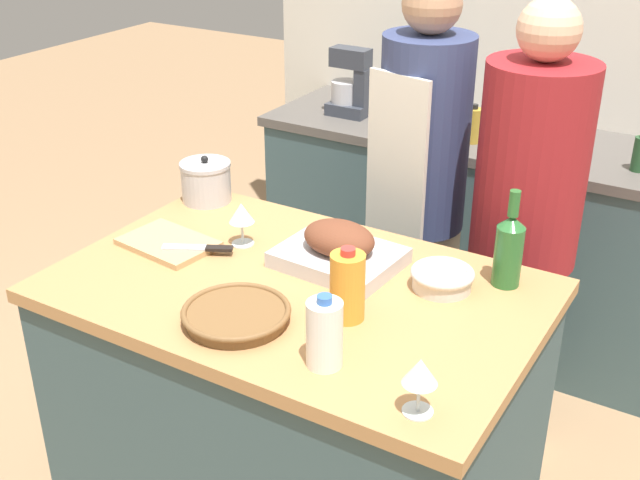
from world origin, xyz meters
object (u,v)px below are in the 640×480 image
object	(u,v)px
wine_bottle_green	(509,248)
cutting_board	(167,244)
juice_jug	(347,286)
stand_mixer	(350,87)
knife_chef	(200,248)
milk_jug	(324,334)
person_cook_aproned	(420,191)
roasting_pan	(339,249)
condiment_bottle_tall	(473,125)
condiment_bottle_short	(640,154)
wicker_basket	(236,314)
mixing_bowl	(442,278)
person_cook_guest	(524,227)
stock_pot	(206,181)
wine_glass_left	(420,374)
wine_glass_right	(241,214)

from	to	relation	value
wine_bottle_green	cutting_board	bearing A→B (deg)	-162.09
juice_jug	stand_mixer	bearing A→B (deg)	118.86
knife_chef	milk_jug	bearing A→B (deg)	-25.75
milk_jug	stand_mixer	xyz separation A→B (m)	(-0.88, 1.70, 0.02)
stand_mixer	person_cook_aproned	distance (m)	0.90
roasting_pan	wine_bottle_green	bearing A→B (deg)	17.32
juice_jug	cutting_board	bearing A→B (deg)	173.84
knife_chef	condiment_bottle_tall	distance (m)	1.39
condiment_bottle_short	person_cook_aproned	size ratio (longest dim) A/B	0.09
wicker_basket	knife_chef	bearing A→B (deg)	141.89
person_cook_aproned	condiment_bottle_tall	bearing A→B (deg)	106.46
knife_chef	stand_mixer	size ratio (longest dim) A/B	0.66
wicker_basket	cutting_board	bearing A→B (deg)	151.47
roasting_pan	milk_jug	size ratio (longest dim) A/B	1.89
mixing_bowl	person_cook_guest	world-z (taller)	person_cook_guest
person_cook_guest	stock_pot	bearing A→B (deg)	-163.56
wine_glass_left	person_cook_aproned	world-z (taller)	person_cook_aproned
roasting_pan	knife_chef	bearing A→B (deg)	-157.96
wicker_basket	wine_glass_left	world-z (taller)	wine_glass_left
wine_glass_right	condiment_bottle_tall	world-z (taller)	condiment_bottle_tall
roasting_pan	person_cook_guest	world-z (taller)	person_cook_guest
stock_pot	condiment_bottle_short	size ratio (longest dim) A/B	1.14
stock_pot	person_cook_guest	bearing A→B (deg)	24.86
stock_pot	juice_jug	xyz separation A→B (m)	(0.76, -0.40, 0.02)
juice_jug	condiment_bottle_short	xyz separation A→B (m)	(0.40, 1.45, -0.04)
mixing_bowl	knife_chef	distance (m)	0.70
mixing_bowl	milk_jug	bearing A→B (deg)	-101.03
wine_glass_left	wine_glass_right	bearing A→B (deg)	150.08
juice_jug	person_cook_guest	size ratio (longest dim) A/B	0.12
stand_mixer	cutting_board	bearing A→B (deg)	-82.71
milk_jug	person_cook_guest	size ratio (longest dim) A/B	0.11
roasting_pan	juice_jug	bearing A→B (deg)	-56.00
juice_jug	wine_glass_right	world-z (taller)	juice_jug
stand_mixer	person_cook_aproned	bearing A→B (deg)	-44.91
wine_glass_left	stand_mixer	size ratio (longest dim) A/B	0.45
milk_jug	condiment_bottle_short	distance (m)	1.69
wine_glass_left	wine_bottle_green	bearing A→B (deg)	92.53
juice_jug	stock_pot	bearing A→B (deg)	152.16
juice_jug	condiment_bottle_tall	distance (m)	1.45
juice_jug	knife_chef	distance (m)	0.54
wine_bottle_green	person_cook_guest	size ratio (longest dim) A/B	0.17
wine_bottle_green	wine_glass_left	world-z (taller)	wine_bottle_green
roasting_pan	stand_mixer	world-z (taller)	stand_mixer
roasting_pan	stock_pot	bearing A→B (deg)	164.42
wicker_basket	knife_chef	xyz separation A→B (m)	(-0.31, 0.24, -0.00)
wine_bottle_green	stand_mixer	size ratio (longest dim) A/B	0.93
knife_chef	stand_mixer	bearing A→B (deg)	101.83
stand_mixer	stock_pot	bearing A→B (deg)	-86.27
stock_pot	wine_bottle_green	bearing A→B (deg)	-1.70
wine_glass_left	knife_chef	world-z (taller)	wine_glass_left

